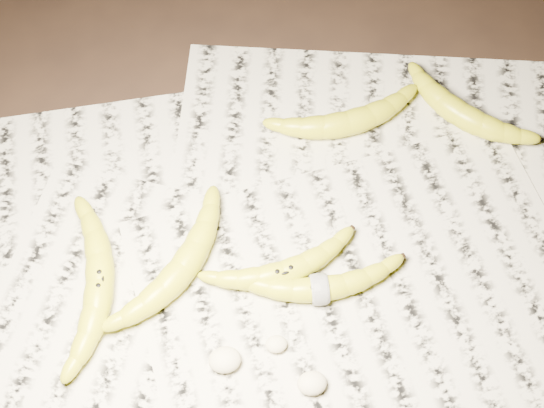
{
  "coord_description": "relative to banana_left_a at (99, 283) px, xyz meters",
  "views": [
    {
      "loc": [
        -0.09,
        -0.42,
        0.9
      ],
      "look_at": [
        -0.03,
        0.03,
        0.05
      ],
      "focal_mm": 50.0,
      "sensor_mm": 36.0,
      "label": 1
    }
  ],
  "objects": [
    {
      "name": "flesh_chunk_c",
      "position": [
        0.21,
        -0.1,
        -0.01
      ],
      "size": [
        0.03,
        0.02,
        0.02
      ],
      "primitive_type": "ellipsoid",
      "color": "beige",
      "rests_on": "newspaper_patch"
    },
    {
      "name": "measuring_tape",
      "position": [
        0.27,
        -0.04,
        -0.0
      ],
      "size": [
        0.01,
        0.04,
        0.04
      ],
      "primitive_type": "torus",
      "rotation": [
        0.0,
        1.57,
        -0.03
      ],
      "color": "white",
      "rests_on": "newspaper_patch"
    },
    {
      "name": "banana_left_a",
      "position": [
        0.0,
        0.0,
        0.0
      ],
      "size": [
        0.08,
        0.21,
        0.04
      ],
      "primitive_type": null,
      "rotation": [
        0.0,
        0.0,
        1.48
      ],
      "color": "gold",
      "rests_on": "newspaper_patch"
    },
    {
      "name": "banana_upper_a",
      "position": [
        0.35,
        0.19,
        -0.0
      ],
      "size": [
        0.2,
        0.08,
        0.04
      ],
      "primitive_type": null,
      "rotation": [
        0.0,
        0.0,
        0.13
      ],
      "color": "gold",
      "rests_on": "newspaper_patch"
    },
    {
      "name": "flesh_chunk_a",
      "position": [
        0.14,
        -0.11,
        -0.01
      ],
      "size": [
        0.04,
        0.03,
        0.02
      ],
      "primitive_type": "ellipsoid",
      "color": "beige",
      "rests_on": "newspaper_patch"
    },
    {
      "name": "banana_upper_b",
      "position": [
        0.51,
        0.19,
        -0.0
      ],
      "size": [
        0.16,
        0.17,
        0.04
      ],
      "primitive_type": null,
      "rotation": [
        0.0,
        0.0,
        -0.81
      ],
      "color": "gold",
      "rests_on": "newspaper_patch"
    },
    {
      "name": "ground",
      "position": [
        0.25,
        0.04,
        -0.03
      ],
      "size": [
        3.0,
        3.0,
        0.0
      ],
      "primitive_type": "plane",
      "color": "black",
      "rests_on": "ground"
    },
    {
      "name": "banana_center",
      "position": [
        0.23,
        -0.02,
        -0.0
      ],
      "size": [
        0.18,
        0.08,
        0.03
      ],
      "primitive_type": null,
      "rotation": [
        0.0,
        0.0,
        0.18
      ],
      "color": "gold",
      "rests_on": "newspaper_patch"
    },
    {
      "name": "banana_taped",
      "position": [
        0.27,
        -0.04,
        -0.0
      ],
      "size": [
        0.19,
        0.06,
        0.03
      ],
      "primitive_type": null,
      "rotation": [
        0.0,
        0.0,
        -0.03
      ],
      "color": "gold",
      "rests_on": "newspaper_patch"
    },
    {
      "name": "newspaper_patch",
      "position": [
        0.22,
        0.02,
        -0.02
      ],
      "size": [
        0.9,
        0.7,
        0.01
      ],
      "primitive_type": "cube",
      "color": "beige",
      "rests_on": "ground"
    },
    {
      "name": "banana_left_b",
      "position": [
        0.1,
        0.01,
        0.0
      ],
      "size": [
        0.18,
        0.19,
        0.04
      ],
      "primitive_type": null,
      "rotation": [
        0.0,
        0.0,
        0.85
      ],
      "color": "gold",
      "rests_on": "newspaper_patch"
    },
    {
      "name": "flesh_chunk_b",
      "position": [
        0.24,
        -0.16,
        -0.01
      ],
      "size": [
        0.04,
        0.03,
        0.02
      ],
      "primitive_type": "ellipsoid",
      "color": "beige",
      "rests_on": "newspaper_patch"
    }
  ]
}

